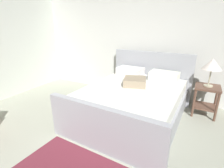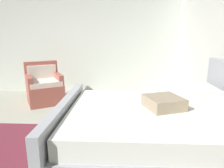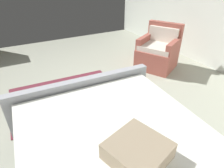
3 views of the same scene
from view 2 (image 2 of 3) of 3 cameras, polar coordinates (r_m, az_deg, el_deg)
name	(u,v)px [view 2 (image 2 of 3)]	position (r m, az deg, el deg)	size (l,w,h in m)	color
ground_plane	(16,143)	(3.23, -25.80, -15.00)	(5.56, 6.15, 0.02)	#A3A694
wall_side_left	(61,40)	(5.55, -14.33, 12.15)	(0.12, 6.27, 2.74)	silver
bed	(155,130)	(2.56, 12.09, -12.67)	(1.89, 2.27, 1.14)	#9FA2AA
armchair	(44,87)	(4.73, -18.74, -0.85)	(0.98, 0.98, 0.90)	#A35346
area_rug	(8,154)	(3.00, -27.63, -17.24)	(1.75, 1.29, 0.01)	maroon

